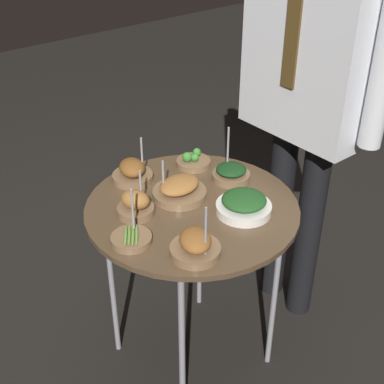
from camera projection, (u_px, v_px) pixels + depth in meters
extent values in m
plane|color=black|center=(192.00, 354.00, 2.04)|extent=(8.00, 8.00, 0.00)
cylinder|color=brown|center=(192.00, 208.00, 1.68)|extent=(0.67, 0.67, 0.02)
cylinder|color=gray|center=(182.00, 353.00, 1.62)|extent=(0.02, 0.02, 0.67)
cylinder|color=gray|center=(112.00, 283.00, 1.89)|extent=(0.02, 0.02, 0.67)
cylinder|color=gray|center=(274.00, 295.00, 1.84)|extent=(0.02, 0.02, 0.67)
cylinder|color=gray|center=(200.00, 239.00, 2.10)|extent=(0.02, 0.02, 0.67)
cylinder|color=brown|center=(179.00, 194.00, 1.71)|extent=(0.17, 0.17, 0.02)
ellipsoid|color=#93602D|center=(178.00, 185.00, 1.69)|extent=(0.13, 0.16, 0.04)
cylinder|color=#939399|center=(163.00, 179.00, 1.67)|extent=(0.01, 0.01, 0.13)
cylinder|color=brown|center=(136.00, 211.00, 1.63)|extent=(0.11, 0.11, 0.03)
ellipsoid|color=#93602D|center=(135.00, 200.00, 1.61)|extent=(0.11, 0.10, 0.06)
cylinder|color=#939399|center=(141.00, 190.00, 1.62)|extent=(0.01, 0.01, 0.14)
cylinder|color=brown|center=(195.00, 251.00, 1.46)|extent=(0.14, 0.14, 0.03)
ellipsoid|color=brown|center=(195.00, 240.00, 1.44)|extent=(0.14, 0.13, 0.05)
cylinder|color=#939399|center=(206.00, 235.00, 1.40)|extent=(0.01, 0.01, 0.17)
cylinder|color=brown|center=(133.00, 177.00, 1.80)|extent=(0.14, 0.14, 0.02)
ellipsoid|color=brown|center=(132.00, 168.00, 1.78)|extent=(0.14, 0.12, 0.05)
cylinder|color=#939399|center=(142.00, 158.00, 1.78)|extent=(0.01, 0.01, 0.15)
cylinder|color=silver|center=(244.00, 208.00, 1.63)|extent=(0.17, 0.17, 0.03)
ellipsoid|color=#1E4C1E|center=(244.00, 200.00, 1.62)|extent=(0.14, 0.14, 0.04)
cylinder|color=brown|center=(193.00, 163.00, 1.88)|extent=(0.12, 0.12, 0.02)
sphere|color=#387F2D|center=(195.00, 157.00, 1.86)|extent=(0.03, 0.03, 0.03)
sphere|color=#387F2D|center=(197.00, 152.00, 1.90)|extent=(0.03, 0.03, 0.03)
sphere|color=#387F2D|center=(187.00, 157.00, 1.86)|extent=(0.03, 0.03, 0.03)
cylinder|color=brown|center=(131.00, 239.00, 1.51)|extent=(0.12, 0.12, 0.02)
ellipsoid|color=olive|center=(137.00, 235.00, 1.50)|extent=(0.09, 0.06, 0.01)
ellipsoid|color=olive|center=(133.00, 235.00, 1.50)|extent=(0.09, 0.06, 0.01)
ellipsoid|color=olive|center=(129.00, 235.00, 1.50)|extent=(0.09, 0.06, 0.01)
ellipsoid|color=olive|center=(126.00, 235.00, 1.50)|extent=(0.09, 0.06, 0.01)
cylinder|color=#939399|center=(133.00, 213.00, 1.50)|extent=(0.01, 0.01, 0.15)
cylinder|color=brown|center=(231.00, 176.00, 1.80)|extent=(0.13, 0.13, 0.03)
ellipsoid|color=#143816|center=(231.00, 169.00, 1.79)|extent=(0.10, 0.10, 0.03)
cylinder|color=#939399|center=(228.00, 151.00, 1.79)|extent=(0.01, 0.01, 0.18)
cylinder|color=black|center=(278.00, 213.00, 2.15)|extent=(0.10, 0.10, 0.79)
cylinder|color=black|center=(308.00, 231.00, 2.04)|extent=(0.10, 0.10, 0.79)
cube|color=silver|center=(315.00, 48.00, 1.72)|extent=(0.44, 0.21, 0.59)
cube|color=#4C3819|center=(294.00, 32.00, 1.63)|extent=(0.05, 0.01, 0.36)
cylinder|color=silver|center=(258.00, 24.00, 1.88)|extent=(0.07, 0.07, 0.54)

